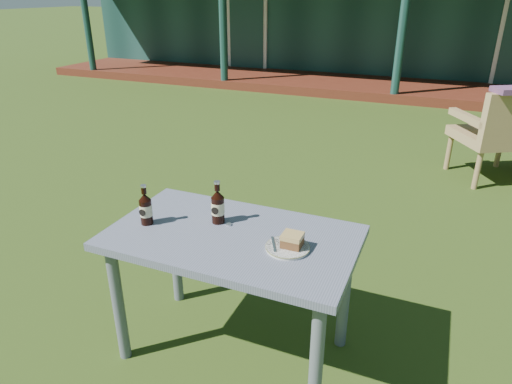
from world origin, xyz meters
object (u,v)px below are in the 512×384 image
at_px(cola_bottle_far, 146,208).
at_px(armchair_left, 502,130).
at_px(plate, 288,248).
at_px(cake_slice, 292,240).
at_px(cafe_table, 232,252).
at_px(cola_bottle_near, 218,206).

xyz_separation_m(cola_bottle_far, armchair_left, (1.84, 3.28, -0.27)).
xyz_separation_m(plate, cake_slice, (0.02, 0.01, 0.04)).
distance_m(cafe_table, cola_bottle_far, 0.48).
bearing_deg(cafe_table, cake_slice, -2.53).
relative_size(cafe_table, armchair_left, 1.27).
xyz_separation_m(plate, armchair_left, (1.11, 3.24, -0.20)).
distance_m(cake_slice, cola_bottle_near, 0.44).
height_order(plate, armchair_left, armchair_left).
bearing_deg(cafe_table, cola_bottle_near, 143.77).
relative_size(plate, cake_slice, 2.22).
distance_m(cake_slice, armchair_left, 3.41).
bearing_deg(cola_bottle_near, cake_slice, -13.11).
relative_size(cafe_table, cake_slice, 13.04).
distance_m(plate, armchair_left, 3.42).
bearing_deg(armchair_left, cola_bottle_far, -119.36).
height_order(plate, cola_bottle_near, cola_bottle_near).
bearing_deg(plate, cafe_table, 174.91).
height_order(cola_bottle_near, armchair_left, cola_bottle_near).
height_order(cafe_table, armchair_left, armchair_left).
bearing_deg(armchair_left, cake_slice, -108.67).
relative_size(cafe_table, cola_bottle_near, 5.35).
bearing_deg(armchair_left, cola_bottle_near, -115.91).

